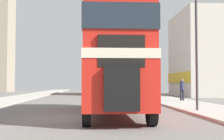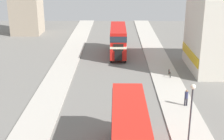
{
  "view_description": "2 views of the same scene",
  "coord_description": "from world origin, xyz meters",
  "px_view_note": "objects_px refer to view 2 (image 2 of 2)",
  "views": [
    {
      "loc": [
        0.53,
        -13.11,
        1.41
      ],
      "look_at": [
        1.39,
        1.4,
        2.06
      ],
      "focal_mm": 50.0,
      "sensor_mm": 36.0,
      "label": 1
    },
    {
      "loc": [
        0.39,
        -17.5,
        13.74
      ],
      "look_at": [
        0.0,
        17.12,
        1.81
      ],
      "focal_mm": 50.0,
      "sensor_mm": 36.0,
      "label": 2
    }
  ],
  "objects_px": {
    "bicycle_on_pavement": "(170,73)",
    "street_lamp": "(191,111)",
    "bus_distant": "(118,39)",
    "pedestrian_walking": "(186,97)",
    "double_decker_bus": "(130,133)"
  },
  "relations": [
    {
      "from": "pedestrian_walking",
      "to": "bicycle_on_pavement",
      "type": "bearing_deg",
      "value": 91.33
    },
    {
      "from": "bus_distant",
      "to": "bicycle_on_pavement",
      "type": "bearing_deg",
      "value": -56.87
    },
    {
      "from": "bicycle_on_pavement",
      "to": "street_lamp",
      "type": "bearing_deg",
      "value": -95.23
    },
    {
      "from": "street_lamp",
      "to": "bus_distant",
      "type": "bearing_deg",
      "value": 99.99
    },
    {
      "from": "bus_distant",
      "to": "pedestrian_walking",
      "type": "relative_size",
      "value": 5.79
    },
    {
      "from": "bus_distant",
      "to": "pedestrian_walking",
      "type": "bearing_deg",
      "value": -70.28
    },
    {
      "from": "double_decker_bus",
      "to": "bicycle_on_pavement",
      "type": "height_order",
      "value": "double_decker_bus"
    },
    {
      "from": "double_decker_bus",
      "to": "street_lamp",
      "type": "relative_size",
      "value": 1.72
    },
    {
      "from": "double_decker_bus",
      "to": "pedestrian_walking",
      "type": "distance_m",
      "value": 11.58
    },
    {
      "from": "pedestrian_walking",
      "to": "double_decker_bus",
      "type": "bearing_deg",
      "value": -122.12
    },
    {
      "from": "double_decker_bus",
      "to": "pedestrian_walking",
      "type": "bearing_deg",
      "value": 57.88
    },
    {
      "from": "bus_distant",
      "to": "pedestrian_walking",
      "type": "xyz_separation_m",
      "value": [
        6.69,
        -18.65,
        -1.53
      ]
    },
    {
      "from": "pedestrian_walking",
      "to": "street_lamp",
      "type": "xyz_separation_m",
      "value": [
        -1.82,
        -8.97,
        2.87
      ]
    },
    {
      "from": "double_decker_bus",
      "to": "street_lamp",
      "type": "height_order",
      "value": "street_lamp"
    },
    {
      "from": "bus_distant",
      "to": "street_lamp",
      "type": "distance_m",
      "value": 28.08
    }
  ]
}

